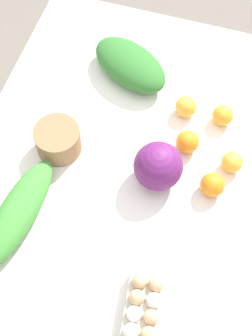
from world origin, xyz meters
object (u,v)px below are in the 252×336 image
greens_bunch_scallion (130,65)px  orange_2 (232,162)px  cabbage_purple (158,166)px  egg_carton (142,317)px  orange_0 (223,115)px  orange_1 (188,142)px  orange_4 (186,107)px  paper_bag (58,140)px  orange_3 (212,185)px  greens_bunch_kale (18,213)px

greens_bunch_scallion → orange_2: 0.50m
greens_bunch_scallion → cabbage_purple: bearing=-151.8°
egg_carton → orange_0: size_ratio=3.75×
greens_bunch_scallion → orange_1: bearing=-132.3°
orange_1 → orange_2: size_ratio=1.10×
orange_2 → orange_4: size_ratio=0.94×
paper_bag → orange_0: size_ratio=2.08×
egg_carton → orange_3: 0.45m
egg_carton → greens_bunch_scallion: bearing=12.2°
greens_bunch_kale → orange_0: bearing=-44.4°
paper_bag → orange_0: bearing=-62.3°
egg_carton → orange_1: egg_carton is taller
paper_bag → greens_bunch_kale: bearing=174.4°
egg_carton → orange_1: (0.57, 0.01, -0.01)m
paper_bag → orange_4: size_ratio=2.01×
egg_carton → greens_bunch_kale: bearing=60.9°
orange_3 → orange_4: size_ratio=1.05×
orange_0 → greens_bunch_scallion: bearing=73.3°
orange_3 → paper_bag: bearing=89.1°
orange_4 → cabbage_purple: bearing=174.1°
orange_2 → orange_3: bearing=156.1°
cabbage_purple → orange_1: bearing=-25.8°
cabbage_purple → egg_carton: 0.44m
orange_3 → cabbage_purple: bearing=91.9°
orange_3 → greens_bunch_scallion: bearing=45.4°
greens_bunch_kale → orange_2: greens_bunch_kale is taller
paper_bag → orange_1: (0.12, -0.40, -0.01)m
cabbage_purple → paper_bag: 0.33m
orange_0 → orange_4: size_ratio=0.97×
orange_4 → orange_1: bearing=-164.6°
egg_carton → cabbage_purple: bearing=3.1°
greens_bunch_kale → orange_0: greens_bunch_kale is taller
cabbage_purple → orange_0: (0.27, -0.15, -0.04)m
orange_0 → orange_2: size_ratio=1.03×
orange_0 → orange_2: orange_0 is taller
orange_0 → orange_4: bearing=90.8°
greens_bunch_kale → orange_1: greens_bunch_kale is taller
paper_bag → orange_2: bearing=-80.7°
orange_3 → orange_0: bearing=4.3°
orange_2 → paper_bag: bearing=99.3°
orange_1 → orange_3: bearing=-139.6°
egg_carton → orange_1: size_ratio=3.52×
greens_bunch_kale → orange_2: size_ratio=5.56×
cabbage_purple → orange_3: cabbage_purple is taller
orange_0 → egg_carton: bearing=173.7°
cabbage_purple → orange_2: bearing=-64.4°
orange_2 → orange_4: 0.25m
orange_2 → orange_0: bearing=20.9°
cabbage_purple → orange_3: 0.18m
greens_bunch_scallion → orange_1: (-0.24, -0.26, -0.01)m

